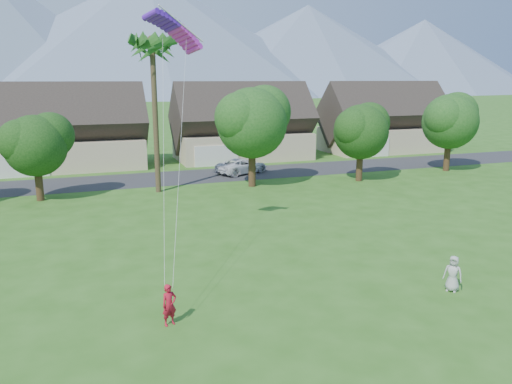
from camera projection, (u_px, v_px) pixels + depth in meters
name	position (u px, v px, depth m)	size (l,w,h in m)	color
ground	(362.00, 377.00, 15.62)	(500.00, 500.00, 0.00)	#2D6019
street	(171.00, 178.00, 46.88)	(90.00, 7.00, 0.01)	#2D2D30
kite_flyer	(169.00, 305.00, 18.76)	(0.59, 0.39, 1.62)	#B31428
watcher	(453.00, 274.00, 21.77)	(0.79, 0.51, 1.61)	#B0B1AC
parked_car	(242.00, 166.00, 48.99)	(2.49, 5.39, 1.50)	white
mountain_ridge	(111.00, 38.00, 251.56)	(540.00, 240.00, 70.00)	slate
houses_row	(160.00, 132.00, 54.54)	(72.75, 8.19, 8.86)	beige
tree_row	(168.00, 133.00, 39.83)	(62.27, 6.67, 8.45)	#47301C
fan_palm	(152.00, 43.00, 38.55)	(3.00, 3.00, 13.80)	#4C3D26
parafoil_kite	(174.00, 28.00, 24.77)	(3.41, 1.56, 0.50)	#5919C1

